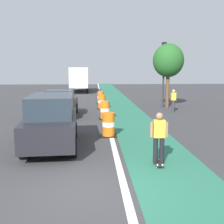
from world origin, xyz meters
TOP-DOWN VIEW (x-y plane):
  - ground_plane at (0.00, 0.00)m, footprint 100.00×100.00m
  - bike_lane_strip at (2.40, 12.00)m, footprint 2.50×80.00m
  - lane_divider_stripe at (0.90, 12.00)m, footprint 0.20×80.00m
  - skateboarder_on_lane at (2.17, 1.81)m, footprint 0.57×0.81m
  - parked_suv_nearest at (-1.52, 4.16)m, footprint 2.12×4.70m
  - parked_sedan_second at (-2.04, 11.35)m, footprint 2.02×4.16m
  - traffic_barrel_front at (0.78, 5.70)m, footprint 0.73×0.73m
  - traffic_barrel_mid at (0.79, 10.09)m, footprint 0.73×0.73m
  - traffic_barrel_back at (0.72, 14.46)m, footprint 0.73×0.73m
  - traffic_barrel_far at (0.71, 17.80)m, footprint 0.73×0.73m
  - delivery_truck_down_block at (-1.83, 30.65)m, footprint 2.48×7.64m
  - traffic_light_corner at (5.61, 15.07)m, footprint 0.41×0.32m
  - pedestrian_crossing at (5.71, 12.49)m, footprint 0.34×0.20m
  - street_tree_sidewalk at (5.94, 15.00)m, footprint 2.40×2.40m

SIDE VIEW (x-z plane):
  - ground_plane at x=0.00m, z-range 0.00..0.00m
  - bike_lane_strip at x=2.40m, z-range 0.00..0.01m
  - lane_divider_stripe at x=0.90m, z-range 0.00..0.01m
  - traffic_barrel_front at x=0.78m, z-range -0.01..1.08m
  - traffic_barrel_mid at x=0.79m, z-range -0.01..1.08m
  - traffic_barrel_back at x=0.72m, z-range -0.01..1.08m
  - traffic_barrel_far at x=0.71m, z-range -0.01..1.08m
  - parked_sedan_second at x=-2.04m, z-range -0.02..1.68m
  - pedestrian_crossing at x=5.71m, z-range 0.06..1.67m
  - skateboarder_on_lane at x=2.17m, z-range 0.07..1.76m
  - parked_suv_nearest at x=-1.52m, z-range 0.02..2.06m
  - delivery_truck_down_block at x=-1.83m, z-range 0.23..3.46m
  - traffic_light_corner at x=5.61m, z-range 0.95..6.05m
  - street_tree_sidewalk at x=5.94m, z-range 1.17..6.17m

